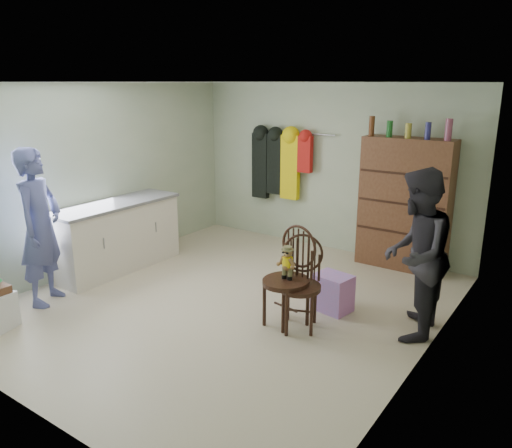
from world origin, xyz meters
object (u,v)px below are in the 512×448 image
Objects in this scene: chair_far at (301,279)px; dresser at (405,204)px; chair_front at (290,271)px; counter at (116,236)px.

dresser reaches higher than chair_far.
chair_front is 0.14m from chair_far.
chair_front is at bearing -99.13° from dresser.
chair_far is 0.48× the size of dresser.
counter is 2.93m from chair_far.
chair_far reaches higher than counter.
counter is 3.96m from dresser.
chair_front is at bearing -1.41° from counter.
dresser reaches higher than counter.
chair_far is 2.38m from dresser.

